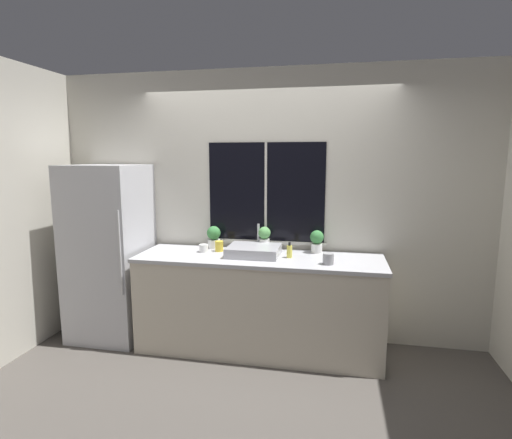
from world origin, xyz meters
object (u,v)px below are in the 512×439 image
object	(u,v)px
refrigerator	(111,252)
potted_plant_right	(317,241)
mug_grey	(328,259)
soap_bottle	(289,251)
mug_yellow	(219,246)
potted_plant_center	(264,238)
sink	(254,251)
potted_plant_left	(214,237)
mug_white	(204,248)

from	to	relation	value
refrigerator	potted_plant_right	bearing A→B (deg)	5.92
mug_grey	soap_bottle	bearing A→B (deg)	155.42
soap_bottle	mug_yellow	world-z (taller)	soap_bottle
refrigerator	mug_grey	world-z (taller)	refrigerator
refrigerator	potted_plant_center	xyz separation A→B (m)	(1.56, 0.22, 0.17)
potted_plant_center	sink	bearing A→B (deg)	-105.36
soap_bottle	mug_yellow	distance (m)	0.72
refrigerator	mug_yellow	size ratio (longest dim) A/B	17.20
potted_plant_right	mug_yellow	size ratio (longest dim) A/B	2.15
refrigerator	mug_grey	xyz separation A→B (m)	(2.20, -0.19, 0.09)
potted_plant_left	soap_bottle	size ratio (longest dim) A/B	1.56
mug_white	soap_bottle	bearing A→B (deg)	-3.45
potted_plant_left	soap_bottle	distance (m)	0.84
sink	mug_grey	bearing A→B (deg)	-14.75
refrigerator	potted_plant_center	distance (m)	1.59
refrigerator	mug_white	distance (m)	1.00
mug_grey	mug_white	distance (m)	1.23
potted_plant_right	mug_grey	size ratio (longest dim) A/B	2.25
refrigerator	sink	world-z (taller)	refrigerator
mug_grey	mug_white	bearing A→B (deg)	169.92
sink	potted_plant_right	xyz separation A→B (m)	(0.58, 0.22, 0.07)
potted_plant_right	mug_grey	xyz separation A→B (m)	(0.12, -0.41, -0.07)
soap_bottle	mug_white	bearing A→B (deg)	176.55
sink	potted_plant_center	world-z (taller)	sink
potted_plant_left	potted_plant_right	distance (m)	1.04
refrigerator	potted_plant_center	bearing A→B (deg)	7.85
potted_plant_center	soap_bottle	size ratio (longest dim) A/B	1.64
sink	potted_plant_left	xyz separation A→B (m)	(-0.46, 0.22, 0.07)
potted_plant_left	soap_bottle	xyz separation A→B (m)	(0.80, -0.24, -0.06)
soap_bottle	potted_plant_right	bearing A→B (deg)	45.90
sink	mug_yellow	world-z (taller)	sink
potted_plant_left	potted_plant_center	bearing A→B (deg)	0.00
soap_bottle	mug_white	distance (m)	0.85
soap_bottle	mug_grey	size ratio (longest dim) A/B	1.48
mug_yellow	mug_white	bearing A→B (deg)	-156.66
refrigerator	mug_yellow	bearing A→B (deg)	4.20
potted_plant_left	soap_bottle	world-z (taller)	potted_plant_left
soap_bottle	mug_white	world-z (taller)	soap_bottle
refrigerator	mug_yellow	world-z (taller)	refrigerator
potted_plant_right	mug_yellow	bearing A→B (deg)	-172.02
refrigerator	soap_bottle	bearing A→B (deg)	-0.89
refrigerator	sink	xyz separation A→B (m)	(1.50, -0.01, 0.08)
sink	mug_white	size ratio (longest dim) A/B	5.51
potted_plant_left	mug_grey	bearing A→B (deg)	-19.33
potted_plant_right	soap_bottle	bearing A→B (deg)	-134.10
mug_yellow	potted_plant_left	bearing A→B (deg)	125.95
mug_yellow	sink	bearing A→B (deg)	-13.94
sink	soap_bottle	world-z (taller)	sink
refrigerator	mug_grey	size ratio (longest dim) A/B	18.05
refrigerator	sink	distance (m)	1.51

